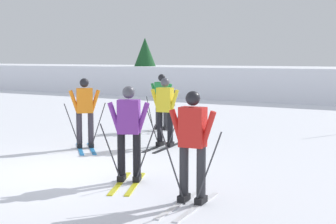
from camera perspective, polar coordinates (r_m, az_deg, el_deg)
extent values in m
plane|color=white|center=(9.99, -12.29, -6.68)|extent=(120.00, 120.00, 0.00)
cube|color=white|center=(27.73, 17.33, 3.09)|extent=(80.00, 6.75, 1.69)
cube|color=silver|center=(15.16, -0.57, -2.13)|extent=(0.09, 1.60, 0.02)
cube|color=silver|center=(15.31, -1.46, -2.05)|extent=(0.09, 1.60, 0.02)
cube|color=black|center=(15.28, -0.27, -1.84)|extent=(0.12, 0.26, 0.10)
cube|color=black|center=(15.43, -1.16, -1.76)|extent=(0.12, 0.26, 0.10)
cylinder|color=#2D2D33|center=(15.22, -0.27, -0.07)|extent=(0.14, 0.14, 0.85)
cylinder|color=#2D2D33|center=(15.37, -1.16, -0.01)|extent=(0.14, 0.14, 0.85)
cube|color=#23843D|center=(15.24, -0.72, 2.30)|extent=(0.38, 0.24, 0.60)
cylinder|color=#23843D|center=(15.09, 0.04, 2.21)|extent=(0.26, 0.09, 0.55)
cylinder|color=#23843D|center=(15.36, -1.55, 2.28)|extent=(0.26, 0.09, 0.55)
sphere|color=black|center=(15.22, -0.73, 3.92)|extent=(0.22, 0.22, 0.22)
cylinder|color=#38383D|center=(15.03, 0.25, -0.28)|extent=(0.28, 0.02, 1.03)
cylinder|color=#38383D|center=(15.41, -2.06, -0.12)|extent=(0.28, 0.02, 1.03)
cube|color=#237AC6|center=(12.33, -8.66, -4.12)|extent=(1.20, 1.19, 0.02)
cube|color=#237AC6|center=(12.31, -9.96, -4.16)|extent=(1.20, 1.19, 0.02)
cube|color=black|center=(12.47, -8.73, -3.73)|extent=(0.27, 0.27, 0.10)
cube|color=black|center=(12.45, -10.01, -3.77)|extent=(0.27, 0.27, 0.10)
cylinder|color=#38333D|center=(12.40, -8.76, -1.57)|extent=(0.14, 0.14, 0.85)
cylinder|color=#38333D|center=(12.38, -10.06, -1.60)|extent=(0.14, 0.14, 0.85)
cube|color=orange|center=(12.32, -9.46, 1.30)|extent=(0.44, 0.44, 0.60)
cylinder|color=orange|center=(12.32, -8.29, 1.26)|extent=(0.24, 0.24, 0.55)
cylinder|color=orange|center=(12.28, -10.61, 1.20)|extent=(0.24, 0.24, 0.55)
sphere|color=black|center=(12.29, -9.50, 3.29)|extent=(0.22, 0.22, 0.22)
cylinder|color=#38383D|center=(12.31, -7.94, -1.56)|extent=(0.29, 0.29, 1.12)
cylinder|color=#38383D|center=(12.27, -10.81, -1.63)|extent=(0.29, 0.29, 1.12)
cube|color=black|center=(12.32, -0.03, -4.06)|extent=(0.30, 1.60, 0.02)
cube|color=black|center=(12.44, -1.21, -3.97)|extent=(0.30, 1.60, 0.02)
cube|color=black|center=(12.45, 0.25, -3.68)|extent=(0.15, 0.27, 0.10)
cube|color=black|center=(12.56, -0.92, -3.59)|extent=(0.15, 0.27, 0.10)
cylinder|color=black|center=(12.37, 0.25, -1.51)|extent=(0.14, 0.14, 0.85)
cylinder|color=black|center=(12.49, -0.93, -1.44)|extent=(0.14, 0.14, 0.85)
cube|color=yellow|center=(12.36, -0.34, 1.40)|extent=(0.41, 0.29, 0.60)
cylinder|color=yellow|center=(12.25, 0.69, 1.29)|extent=(0.27, 0.12, 0.55)
cylinder|color=yellow|center=(12.45, -1.43, 1.37)|extent=(0.27, 0.12, 0.55)
sphere|color=#4C4C56|center=(12.33, -0.34, 3.39)|extent=(0.22, 0.22, 0.22)
cylinder|color=#38383D|center=(12.22, 0.75, -1.73)|extent=(0.40, 0.08, 1.05)
cylinder|color=#38383D|center=(12.47, -1.79, -1.58)|extent=(0.40, 0.08, 1.05)
cube|color=#232328|center=(12.55, 0.05, 1.56)|extent=(0.30, 0.22, 0.40)
cube|color=silver|center=(7.56, 3.33, -10.67)|extent=(0.26, 1.60, 0.02)
cube|color=silver|center=(7.67, 1.36, -10.42)|extent=(0.26, 1.60, 0.02)
cube|color=black|center=(7.68, 3.76, -9.94)|extent=(0.15, 0.27, 0.10)
cube|color=black|center=(7.78, 1.81, -9.71)|extent=(0.15, 0.27, 0.10)
cylinder|color=#2D2D33|center=(7.56, 3.78, -6.48)|extent=(0.14, 0.14, 0.85)
cylinder|color=#2D2D33|center=(7.66, 1.83, -6.29)|extent=(0.14, 0.14, 0.85)
cube|color=red|center=(7.50, 2.82, -1.72)|extent=(0.40, 0.28, 0.60)
cylinder|color=red|center=(7.39, 4.55, -1.95)|extent=(0.26, 0.12, 0.55)
cylinder|color=red|center=(7.58, 1.02, -1.72)|extent=(0.26, 0.12, 0.55)
sphere|color=black|center=(7.45, 2.84, 1.56)|extent=(0.22, 0.22, 0.22)
cylinder|color=#38383D|center=(7.41, 4.54, -6.53)|extent=(0.43, 0.07, 1.15)
cylinder|color=#38383D|center=(7.63, 0.53, -6.15)|extent=(0.43, 0.07, 1.15)
cube|color=gold|center=(8.87, -3.71, -8.12)|extent=(0.76, 1.49, 0.02)
cube|color=gold|center=(8.93, -5.49, -8.05)|extent=(0.76, 1.49, 0.02)
cube|color=black|center=(9.00, -3.54, -7.52)|extent=(0.22, 0.29, 0.10)
cube|color=black|center=(9.06, -5.30, -7.45)|extent=(0.22, 0.29, 0.10)
cylinder|color=black|center=(8.90, -3.56, -4.55)|extent=(0.14, 0.14, 0.85)
cylinder|color=black|center=(8.96, -5.33, -4.50)|extent=(0.14, 0.14, 0.85)
cube|color=purple|center=(8.83, -4.48, -0.54)|extent=(0.45, 0.38, 0.60)
cylinder|color=purple|center=(8.77, -2.90, -0.65)|extent=(0.27, 0.19, 0.55)
cylinder|color=purple|center=(8.87, -6.09, -0.61)|extent=(0.27, 0.19, 0.55)
sphere|color=#4C4C56|center=(8.79, -4.50, 2.25)|extent=(0.22, 0.22, 0.22)
cylinder|color=#38383D|center=(8.78, -2.62, -4.81)|extent=(0.37, 0.19, 1.06)
cylinder|color=#38383D|center=(8.90, -6.49, -4.70)|extent=(0.37, 0.19, 1.06)
cube|color=#B7B2A3|center=(9.04, -4.23, -0.25)|extent=(0.33, 0.28, 0.40)
cylinder|color=#513823|center=(30.72, -2.61, 2.85)|extent=(0.24, 0.24, 0.85)
cone|color=#194C23|center=(30.67, -2.63, 6.04)|extent=(1.95, 1.95, 2.56)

